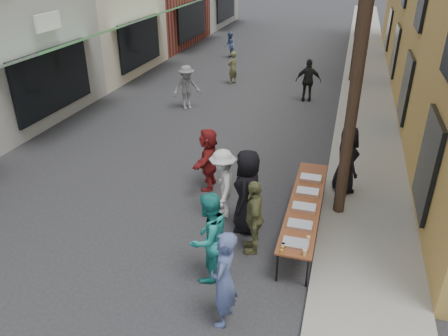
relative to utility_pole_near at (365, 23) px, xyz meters
The scene contains 24 objects.
ground 6.91m from the utility_pole_near, 145.10° to the right, with size 120.00×120.00×0.00m, color #28282B.
sidewalk 12.82m from the utility_pole_near, 86.66° to the left, with size 2.20×60.00×0.10m, color gray.
utility_pole_near is the anchor object (origin of this frame).
serving_table 3.97m from the utility_pole_near, 128.66° to the right, with size 0.70×4.00×0.75m.
catering_tray_sausage 4.58m from the utility_pole_near, 106.10° to the right, with size 0.50×0.33×0.08m, color maroon.
catering_tray_foil_b 4.25m from the utility_pole_near, 111.09° to the right, with size 0.50×0.33×0.08m, color #B2B2B7.
catering_tray_buns 3.98m from the utility_pole_near, 121.18° to the right, with size 0.50×0.33×0.08m, color tan.
catering_tray_foil_d 3.82m from the utility_pole_near, 144.50° to the right, with size 0.50×0.33×0.08m, color #B2B2B7.
catering_tray_buns_end 3.79m from the utility_pole_near, 167.25° to the left, with size 0.50×0.33×0.08m, color tan.
condiment_jar_a 4.80m from the utility_pole_near, 108.52° to the right, with size 0.07×0.07×0.08m, color #A57F26.
condiment_jar_b 4.74m from the utility_pole_near, 109.14° to the right, with size 0.07×0.07×0.08m, color #A57F26.
condiment_jar_c 4.68m from the utility_pole_near, 109.79° to the right, with size 0.07×0.07×0.08m, color #A57F26.
cup_stack 4.68m from the utility_pole_near, 100.90° to the right, with size 0.08×0.08×0.12m, color tan.
guest_front_a 4.23m from the utility_pole_near, 148.67° to the right, with size 0.97×0.63×1.98m, color black.
guest_front_b 5.69m from the utility_pole_near, 113.26° to the right, with size 0.67×0.44×1.84m, color #48588C.
guest_front_c 5.24m from the utility_pole_near, 127.41° to the right, with size 0.92×0.72×1.89m, color teal.
guest_front_d 4.60m from the utility_pole_near, 162.70° to the right, with size 1.12×0.64×1.74m, color silver.
guest_front_e 4.49m from the utility_pole_near, 130.81° to the right, with size 0.99×0.41×1.69m, color #65663B.
guest_queue_back 5.05m from the utility_pole_near, behind, with size 1.57×0.50×1.70m, color maroon.
server 3.66m from the utility_pole_near, 87.27° to the left, with size 0.87×0.57×1.78m, color black.
passerby_left 9.56m from the utility_pole_near, 134.97° to the left, with size 1.12×0.65×1.74m, color slate.
passerby_mid 9.42m from the utility_pole_near, 101.48° to the left, with size 1.03×0.43×1.77m, color black.
passerby_right 12.13m from the utility_pole_near, 118.05° to the left, with size 0.55×0.36×1.52m, color brown.
passerby_far 17.17m from the utility_pole_near, 114.52° to the left, with size 0.72×0.56×1.47m, color #50669B.
Camera 1 is at (4.11, -6.46, 5.89)m, focal length 35.00 mm.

